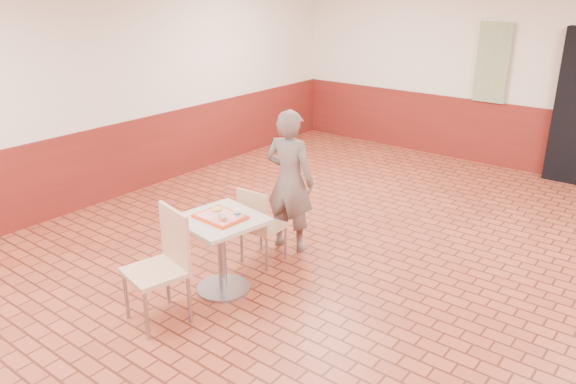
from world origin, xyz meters
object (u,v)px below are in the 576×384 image
Objects in this scene: long_john_donut at (222,218)px; customer at (290,181)px; chair_main_back at (259,222)px; ring_donut at (216,209)px; chair_main_front at (163,260)px; main_table at (221,242)px; paper_cup at (237,213)px; serving_tray at (220,217)px.

customer is at bearing 97.74° from long_john_donut.
chair_main_back is 8.68× the size of ring_donut.
main_table is at bearing 97.74° from chair_main_front.
ring_donut is at bearing 150.89° from main_table.
main_table is 0.63m from chair_main_back.
main_table is at bearing 146.65° from long_john_donut.
main_table is 0.31m from long_john_donut.
customer reaches higher than ring_donut.
paper_cup reaches higher than long_john_donut.
serving_tray is at bearing 97.74° from chair_main_front.
serving_tray reaches higher than main_table.
chair_main_front is 0.64m from long_john_donut.
paper_cup is (0.16, 0.06, 0.05)m from serving_tray.
long_john_donut is at bearing 88.46° from chair_main_front.
main_table is 1.16m from customer.
ring_donut is at bearing 83.71° from chair_main_back.
serving_tray is at bearing 146.65° from long_john_donut.
chair_main_back is at bearing 81.38° from customer.
chair_main_back is 0.70m from serving_tray.
customer is at bearing 87.83° from ring_donut.
main_table is 7.78× the size of ring_donut.
ring_donut reaches higher than main_table.
chair_main_back is at bearing 97.12° from main_table.
chair_main_back is (-0.08, 0.63, -0.04)m from main_table.
ring_donut is at bearing 80.12° from customer.
chair_main_back is 0.78m from long_john_donut.
chair_main_back is (-0.02, 1.27, -0.09)m from chair_main_front.
long_john_donut is at bearing -33.35° from main_table.
serving_tray is (0.06, 0.64, 0.20)m from chair_main_front.
chair_main_front reaches higher than serving_tray.
serving_tray is 4.44× the size of ring_donut.
main_table is 0.90× the size of chair_main_back.
main_table is 0.48× the size of customer.
ring_donut is at bearing 179.85° from paper_cup.
serving_tray is (-0.00, 0.00, 0.26)m from main_table.
chair_main_front is 1.20× the size of chair_main_back.
chair_main_front is at bearing -85.60° from ring_donut.
customer is 1.07m from ring_donut.
chair_main_back is at bearing 97.12° from serving_tray.
customer is 1.13m from serving_tray.
ring_donut is 1.22× the size of paper_cup.
paper_cup is at bearing 20.88° from main_table.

